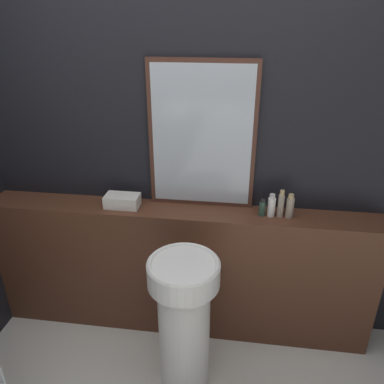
# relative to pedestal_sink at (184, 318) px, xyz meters

# --- Properties ---
(wall_back) EXTENTS (8.00, 0.06, 2.50)m
(wall_back) POSITION_rel_pedestal_sink_xyz_m (-0.09, 0.59, 0.78)
(wall_back) COLOR black
(wall_back) RESTS_ON ground_plane
(vanity_counter) EXTENTS (2.45, 0.24, 0.91)m
(vanity_counter) POSITION_rel_pedestal_sink_xyz_m (-0.09, 0.44, -0.02)
(vanity_counter) COLOR #512D1E
(vanity_counter) RESTS_ON ground_plane
(pedestal_sink) EXTENTS (0.38, 0.38, 0.85)m
(pedestal_sink) POSITION_rel_pedestal_sink_xyz_m (0.00, 0.00, 0.00)
(pedestal_sink) COLOR white
(pedestal_sink) RESTS_ON ground_plane
(mirror) EXTENTS (0.63, 0.03, 0.87)m
(mirror) POSITION_rel_pedestal_sink_xyz_m (0.03, 0.54, 0.87)
(mirror) COLOR #47281E
(mirror) RESTS_ON vanity_counter
(towel_stack) EXTENTS (0.21, 0.12, 0.08)m
(towel_stack) POSITION_rel_pedestal_sink_xyz_m (-0.45, 0.44, 0.47)
(towel_stack) COLOR silver
(towel_stack) RESTS_ON vanity_counter
(shampoo_bottle) EXTENTS (0.04, 0.04, 0.11)m
(shampoo_bottle) POSITION_rel_pedestal_sink_xyz_m (0.40, 0.44, 0.49)
(shampoo_bottle) COLOR #2D4C3D
(shampoo_bottle) RESTS_ON vanity_counter
(conditioner_bottle) EXTENTS (0.04, 0.04, 0.14)m
(conditioner_bottle) POSITION_rel_pedestal_sink_xyz_m (0.45, 0.44, 0.50)
(conditioner_bottle) COLOR white
(conditioner_bottle) RESTS_ON vanity_counter
(lotion_bottle) EXTENTS (0.04, 0.04, 0.17)m
(lotion_bottle) POSITION_rel_pedestal_sink_xyz_m (0.51, 0.44, 0.51)
(lotion_bottle) COLOR gray
(lotion_bottle) RESTS_ON vanity_counter
(body_wash_bottle) EXTENTS (0.04, 0.04, 0.15)m
(body_wash_bottle) POSITION_rel_pedestal_sink_xyz_m (0.56, 0.44, 0.50)
(body_wash_bottle) COLOR gray
(body_wash_bottle) RESTS_ON vanity_counter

